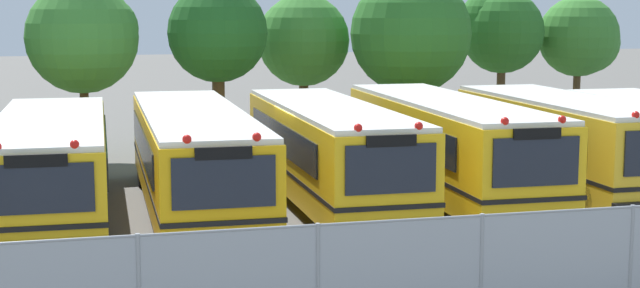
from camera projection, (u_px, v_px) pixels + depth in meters
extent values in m
plane|color=#595651|center=(327.00, 205.00, 24.54)|extent=(160.00, 160.00, 0.00)
cube|color=yellow|center=(51.00, 164.00, 22.82)|extent=(2.81, 10.37, 1.98)
cube|color=white|center=(50.00, 120.00, 22.67)|extent=(2.75, 10.17, 0.12)
cube|color=black|center=(40.00, 250.00, 17.90)|extent=(2.60, 0.23, 0.36)
cube|color=black|center=(37.00, 189.00, 17.78)|extent=(2.09, 0.11, 0.95)
cube|color=black|center=(106.00, 147.00, 23.35)|extent=(0.25, 8.04, 0.71)
cube|color=black|center=(52.00, 180.00, 22.88)|extent=(2.83, 10.48, 0.10)
sphere|color=red|center=(75.00, 144.00, 17.98)|extent=(0.18, 0.18, 0.18)
cube|color=black|center=(36.00, 161.00, 17.69)|extent=(1.15, 0.11, 0.24)
cylinder|color=black|center=(101.00, 231.00, 19.57)|extent=(0.31, 1.01, 1.00)
cylinder|color=black|center=(101.00, 173.00, 26.43)|extent=(0.31, 1.01, 1.00)
cylinder|color=black|center=(15.00, 176.00, 25.93)|extent=(0.31, 1.01, 1.00)
cube|color=#EAA80C|center=(194.00, 157.00, 23.54)|extent=(2.64, 11.26, 2.08)
cube|color=white|center=(193.00, 113.00, 23.39)|extent=(2.58, 11.04, 0.12)
cube|color=black|center=(225.00, 246.00, 18.20)|extent=(2.47, 0.21, 0.36)
cube|color=black|center=(224.00, 182.00, 18.07)|extent=(1.99, 0.10, 1.00)
cube|color=black|center=(241.00, 140.00, 24.07)|extent=(0.21, 8.75, 0.75)
cube|color=black|center=(142.00, 143.00, 23.51)|extent=(0.21, 8.75, 0.75)
cube|color=black|center=(194.00, 173.00, 23.60)|extent=(2.66, 11.37, 0.10)
sphere|color=red|center=(257.00, 137.00, 18.27)|extent=(0.18, 0.18, 0.18)
sphere|color=red|center=(187.00, 139.00, 17.96)|extent=(0.18, 0.18, 0.18)
cube|color=black|center=(224.00, 153.00, 17.98)|extent=(1.09, 0.10, 0.24)
cylinder|color=black|center=(267.00, 228.00, 19.86)|extent=(0.30, 1.01, 1.00)
cylinder|color=black|center=(163.00, 233.00, 19.37)|extent=(0.30, 1.01, 1.00)
cylinder|color=black|center=(218.00, 166.00, 27.58)|extent=(0.30, 1.01, 1.00)
cylinder|color=black|center=(143.00, 169.00, 27.09)|extent=(0.30, 1.01, 1.00)
cube|color=yellow|center=(329.00, 151.00, 24.31)|extent=(2.47, 10.12, 2.12)
cube|color=white|center=(329.00, 107.00, 24.15)|extent=(2.42, 9.92, 0.12)
cube|color=black|center=(391.00, 230.00, 19.51)|extent=(2.40, 0.19, 0.36)
cube|color=black|center=(391.00, 169.00, 19.38)|extent=(1.93, 0.08, 1.02)
cube|color=black|center=(371.00, 135.00, 24.83)|extent=(0.13, 7.88, 0.76)
cube|color=black|center=(281.00, 138.00, 24.27)|extent=(0.13, 7.88, 0.76)
cube|color=black|center=(329.00, 168.00, 24.37)|extent=(2.49, 10.23, 0.10)
sphere|color=red|center=(419.00, 126.00, 19.58)|extent=(0.18, 0.18, 0.18)
sphere|color=red|center=(358.00, 128.00, 19.27)|extent=(0.18, 0.18, 0.18)
cube|color=black|center=(391.00, 141.00, 19.29)|extent=(1.06, 0.09, 0.24)
cylinder|color=black|center=(415.00, 214.00, 21.18)|extent=(0.29, 1.00, 1.00)
cylinder|color=black|center=(324.00, 219.00, 20.69)|extent=(0.29, 1.00, 1.00)
cylinder|color=black|center=(336.00, 165.00, 27.81)|extent=(0.29, 1.00, 1.00)
cylinder|color=black|center=(266.00, 167.00, 27.32)|extent=(0.29, 1.00, 1.00)
cube|color=yellow|center=(446.00, 145.00, 25.23)|extent=(2.60, 10.61, 2.18)
cube|color=white|center=(447.00, 102.00, 25.06)|extent=(2.55, 10.40, 0.12)
cube|color=black|center=(535.00, 223.00, 20.20)|extent=(2.43, 0.21, 0.36)
cube|color=black|center=(536.00, 162.00, 20.06)|extent=(1.95, 0.10, 1.05)
cube|color=black|center=(484.00, 129.00, 25.74)|extent=(0.21, 8.24, 0.78)
cube|color=black|center=(399.00, 132.00, 25.19)|extent=(0.21, 8.24, 0.78)
cube|color=black|center=(446.00, 161.00, 25.29)|extent=(2.63, 10.72, 0.10)
sphere|color=red|center=(562.00, 120.00, 20.25)|extent=(0.18, 0.18, 0.18)
sphere|color=red|center=(505.00, 121.00, 19.96)|extent=(0.18, 0.18, 0.18)
cube|color=black|center=(537.00, 134.00, 19.97)|extent=(1.07, 0.10, 0.24)
cylinder|color=black|center=(549.00, 208.00, 21.86)|extent=(0.30, 1.01, 1.00)
cylinder|color=black|center=(463.00, 212.00, 21.38)|extent=(0.30, 1.01, 1.00)
cylinder|color=black|center=(437.00, 158.00, 28.96)|extent=(0.30, 1.01, 1.00)
cylinder|color=black|center=(371.00, 161.00, 28.48)|extent=(0.30, 1.01, 1.00)
cube|color=yellow|center=(565.00, 142.00, 25.94)|extent=(2.56, 9.15, 2.15)
cube|color=white|center=(566.00, 100.00, 25.78)|extent=(2.51, 8.96, 0.12)
cube|color=black|center=(602.00, 126.00, 26.49)|extent=(0.07, 7.12, 0.77)
cube|color=black|center=(517.00, 129.00, 25.87)|extent=(0.07, 7.12, 0.77)
cube|color=black|center=(564.00, 157.00, 26.00)|extent=(2.59, 9.24, 0.10)
sphere|color=red|center=(636.00, 115.00, 21.36)|extent=(0.18, 0.18, 0.18)
cylinder|color=black|center=(586.00, 200.00, 22.76)|extent=(0.28, 1.00, 1.00)
cylinder|color=black|center=(553.00, 158.00, 29.00)|extent=(0.28, 1.00, 1.00)
cylinder|color=black|center=(484.00, 161.00, 28.46)|extent=(0.28, 1.00, 1.00)
cube|color=black|center=(636.00, 130.00, 26.58)|extent=(0.12, 7.20, 0.71)
cylinder|color=black|center=(594.00, 157.00, 29.20)|extent=(0.29, 1.00, 1.00)
cylinder|color=#4C3823|center=(85.00, 121.00, 31.34)|extent=(0.29, 0.29, 2.70)
sphere|color=#387A2D|center=(82.00, 37.00, 30.95)|extent=(3.65, 3.65, 3.65)
sphere|color=#387A2D|center=(105.00, 29.00, 31.20)|extent=(2.16, 2.16, 2.16)
cylinder|color=#4C3823|center=(219.00, 113.00, 32.51)|extent=(0.43, 0.43, 2.94)
sphere|color=#1E561E|center=(218.00, 32.00, 32.12)|extent=(3.38, 3.38, 3.38)
sphere|color=#1E561E|center=(222.00, 31.00, 32.23)|extent=(2.55, 2.55, 2.55)
cylinder|color=#4C3823|center=(304.00, 108.00, 35.84)|extent=(0.35, 0.35, 2.54)
sphere|color=#387A2D|center=(304.00, 40.00, 35.47)|extent=(3.42, 3.42, 3.42)
sphere|color=#387A2D|center=(289.00, 33.00, 35.55)|extent=(2.25, 2.25, 2.25)
cylinder|color=#4C3823|center=(410.00, 113.00, 34.52)|extent=(0.39, 0.39, 2.49)
sphere|color=#286623|center=(411.00, 33.00, 34.11)|extent=(4.35, 4.35, 4.35)
sphere|color=#286623|center=(410.00, 23.00, 34.42)|extent=(2.47, 2.47, 2.47)
cylinder|color=#4C3823|center=(500.00, 99.00, 38.02)|extent=(0.34, 0.34, 2.85)
sphere|color=#286623|center=(502.00, 32.00, 37.64)|extent=(3.28, 3.28, 3.28)
sphere|color=#286623|center=(487.00, 21.00, 37.60)|extent=(2.23, 2.23, 2.23)
cylinder|color=#4C3823|center=(576.00, 99.00, 38.93)|extent=(0.30, 0.30, 2.65)
sphere|color=#387A2D|center=(579.00, 36.00, 38.57)|extent=(3.25, 3.25, 3.25)
sphere|color=#387A2D|center=(589.00, 43.00, 38.87)|extent=(2.46, 2.46, 2.46)
cylinder|color=#9EA0A3|center=(481.00, 276.00, 14.57)|extent=(0.07, 0.07, 1.96)
cylinder|color=#9EA0A3|center=(630.00, 265.00, 15.20)|extent=(0.07, 0.07, 1.96)
cube|color=#ADB2B7|center=(481.00, 276.00, 14.57)|extent=(25.71, 0.02, 1.92)
cylinder|color=#9EA0A3|center=(482.00, 216.00, 14.43)|extent=(25.71, 0.04, 0.04)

